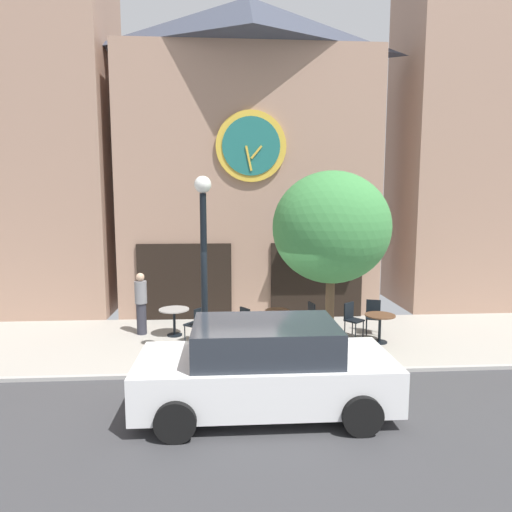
# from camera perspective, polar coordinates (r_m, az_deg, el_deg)

# --- Properties ---
(ground_plane) EXTENTS (27.31, 10.60, 0.13)m
(ground_plane) POSITION_cam_1_polar(r_m,az_deg,el_deg) (8.79, 0.17, -17.13)
(ground_plane) COLOR #9E998E
(clock_building) EXTENTS (8.03, 3.60, 9.77)m
(clock_building) POSITION_cam_1_polar(r_m,az_deg,el_deg) (14.51, -0.89, 12.89)
(clock_building) COLOR #9E7A66
(clock_building) RESTS_ON ground_plane
(neighbor_building_left) EXTENTS (6.16, 3.40, 13.21)m
(neighbor_building_left) POSITION_cam_1_polar(r_m,az_deg,el_deg) (16.69, -28.79, 16.76)
(neighbor_building_left) COLOR #9E7A66
(neighbor_building_left) RESTS_ON ground_plane
(neighbor_building_right) EXTENTS (5.49, 3.05, 15.31)m
(neighbor_building_right) POSITION_cam_1_polar(r_m,az_deg,el_deg) (17.57, 27.36, 19.82)
(neighbor_building_right) COLOR #9E7A66
(neighbor_building_right) RESTS_ON ground_plane
(street_lamp) EXTENTS (0.36, 0.36, 4.10)m
(street_lamp) POSITION_cam_1_polar(r_m,az_deg,el_deg) (9.55, -6.70, -1.96)
(street_lamp) COLOR black
(street_lamp) RESTS_ON ground_plane
(street_tree) EXTENTS (2.62, 2.36, 4.24)m
(street_tree) POSITION_cam_1_polar(r_m,az_deg,el_deg) (9.96, 9.67, 3.59)
(street_tree) COLOR brown
(street_tree) RESTS_ON ground_plane
(cafe_table_center_right) EXTENTS (0.80, 0.80, 0.72)m
(cafe_table_center_right) POSITION_cam_1_polar(r_m,az_deg,el_deg) (12.07, -10.47, -7.55)
(cafe_table_center_right) COLOR black
(cafe_table_center_right) RESTS_ON ground_plane
(cafe_table_center) EXTENTS (0.64, 0.64, 0.73)m
(cafe_table_center) POSITION_cam_1_polar(r_m,az_deg,el_deg) (11.75, 2.76, -8.10)
(cafe_table_center) COLOR black
(cafe_table_center) RESTS_ON ground_plane
(cafe_table_rightmost) EXTENTS (0.76, 0.76, 0.72)m
(cafe_table_rightmost) POSITION_cam_1_polar(r_m,az_deg,el_deg) (11.74, 15.64, -8.19)
(cafe_table_rightmost) COLOR black
(cafe_table_rightmost) RESTS_ON ground_plane
(cafe_chair_near_tree) EXTENTS (0.56, 0.56, 0.90)m
(cafe_chair_near_tree) POSITION_cam_1_polar(r_m,az_deg,el_deg) (11.37, -1.04, -8.42)
(cafe_chair_near_tree) COLOR black
(cafe_chair_near_tree) RESTS_ON ground_plane
(cafe_chair_curbside) EXTENTS (0.49, 0.49, 0.90)m
(cafe_chair_curbside) POSITION_cam_1_polar(r_m,az_deg,el_deg) (11.88, 6.71, -7.78)
(cafe_chair_curbside) COLOR black
(cafe_chair_curbside) RESTS_ON ground_plane
(cafe_chair_near_lamp) EXTENTS (0.50, 0.50, 0.90)m
(cafe_chair_near_lamp) POSITION_cam_1_polar(r_m,az_deg,el_deg) (12.51, 14.84, -7.21)
(cafe_chair_near_lamp) COLOR black
(cafe_chair_near_lamp) RESTS_ON ground_plane
(cafe_chair_left_end) EXTENTS (0.56, 0.56, 0.90)m
(cafe_chair_left_end) POSITION_cam_1_polar(r_m,az_deg,el_deg) (11.44, -7.64, -8.39)
(cafe_chair_left_end) COLOR black
(cafe_chair_left_end) RESTS_ON ground_plane
(cafe_chair_facing_wall) EXTENTS (0.54, 0.54, 0.90)m
(cafe_chair_facing_wall) POSITION_cam_1_polar(r_m,az_deg,el_deg) (11.07, 4.79, -8.89)
(cafe_chair_facing_wall) COLOR black
(cafe_chair_facing_wall) RESTS_ON ground_plane
(cafe_chair_facing_street) EXTENTS (0.56, 0.56, 0.90)m
(cafe_chair_facing_street) POSITION_cam_1_polar(r_m,az_deg,el_deg) (12.08, 12.20, -7.65)
(cafe_chair_facing_street) COLOR black
(cafe_chair_facing_street) RESTS_ON ground_plane
(pedestrian_grey) EXTENTS (0.44, 0.44, 1.67)m
(pedestrian_grey) POSITION_cam_1_polar(r_m,az_deg,el_deg) (12.32, -14.56, -5.83)
(pedestrian_grey) COLOR #2D2D38
(pedestrian_grey) RESTS_ON ground_plane
(parked_car_white) EXTENTS (4.30, 2.02, 1.55)m
(parked_car_white) POSITION_cam_1_polar(r_m,az_deg,el_deg) (7.79, 1.16, -14.17)
(parked_car_white) COLOR white
(parked_car_white) RESTS_ON ground_plane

